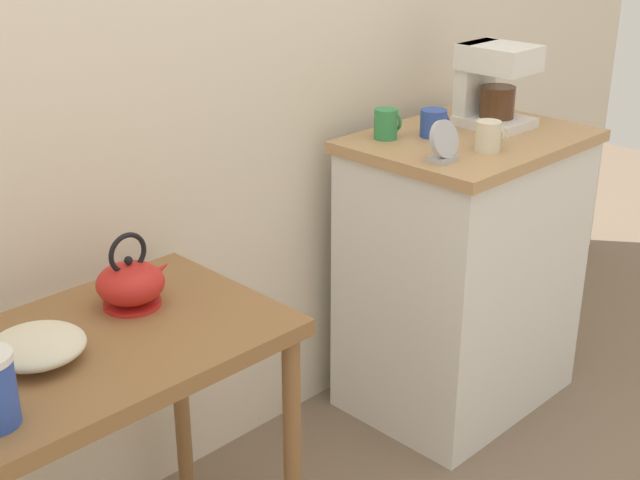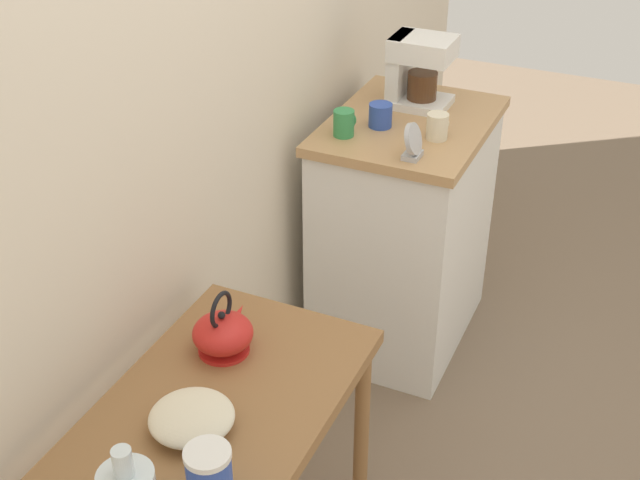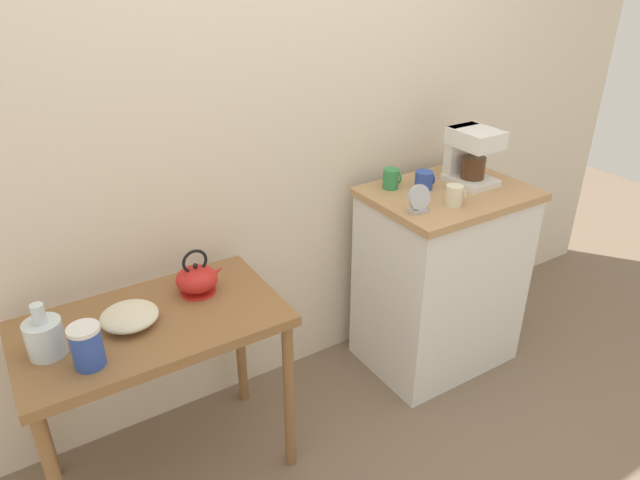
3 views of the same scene
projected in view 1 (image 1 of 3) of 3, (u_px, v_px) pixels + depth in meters
wooden_table at (76, 391)px, 1.87m from camera, size 0.93×0.54×0.75m
kitchen_counter at (462, 272)px, 2.87m from camera, size 0.74×0.55×0.94m
bowl_stoneware at (36, 345)px, 1.78m from camera, size 0.20×0.20×0.06m
teakettle at (131, 283)px, 2.01m from camera, size 0.20×0.16×0.18m
coffee_maker at (492, 81)px, 2.75m from camera, size 0.18×0.22×0.26m
mug_blue at (434, 123)px, 2.66m from camera, size 0.09×0.08×0.08m
mug_small_cream at (488, 136)px, 2.51m from camera, size 0.08×0.07×0.09m
mug_tall_green at (386, 124)px, 2.64m from camera, size 0.08×0.07×0.09m
table_clock at (444, 144)px, 2.41m from camera, size 0.11×0.05×0.12m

